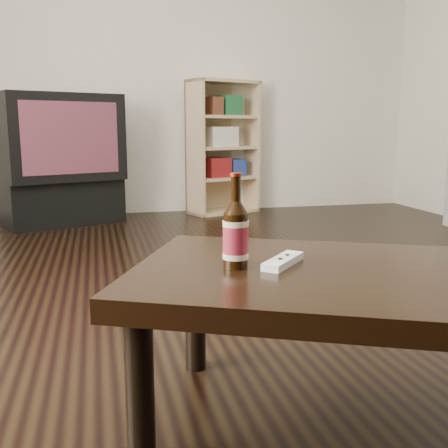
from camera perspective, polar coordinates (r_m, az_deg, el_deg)
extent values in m
cube|color=black|center=(1.99, 1.03, -12.37)|extent=(5.00, 6.00, 0.01)
cube|color=beige|center=(4.84, -8.43, 17.29)|extent=(5.00, 0.02, 2.70)
cube|color=black|center=(4.41, -17.14, 2.33)|extent=(0.99, 0.74, 0.36)
cube|color=black|center=(4.37, -17.51, 8.98)|extent=(1.03, 0.84, 0.67)
cube|color=#A12701|center=(4.11, -16.28, 8.98)|extent=(0.68, 0.27, 0.53)
cube|color=tan|center=(4.57, -3.20, 8.20)|extent=(0.13, 0.28, 1.17)
cube|color=tan|center=(4.92, 2.84, 8.37)|extent=(0.13, 0.28, 1.17)
cube|color=tan|center=(4.75, -0.07, 15.23)|extent=(0.69, 0.50, 0.03)
cube|color=tan|center=(4.80, -0.07, 1.44)|extent=(0.69, 0.50, 0.03)
cube|color=tan|center=(4.85, -0.97, 8.35)|extent=(0.60, 0.26, 1.17)
cube|color=tan|center=(4.76, -0.07, 5.04)|extent=(0.63, 0.46, 0.03)
cube|color=tan|center=(4.74, -0.07, 8.30)|extent=(0.63, 0.46, 0.03)
cube|color=tan|center=(4.74, -0.07, 11.58)|extent=(0.63, 0.46, 0.03)
cube|color=maroon|center=(4.68, -0.85, 6.17)|extent=(0.27, 0.25, 0.17)
cube|color=navy|center=(4.80, 1.12, 6.17)|extent=(0.20, 0.22, 0.15)
cube|color=beige|center=(4.70, -0.40, 9.49)|extent=(0.32, 0.27, 0.17)
cube|color=#1B582C|center=(4.75, 0.51, 12.77)|extent=(0.23, 0.23, 0.17)
cube|color=#562D1D|center=(4.65, -1.24, 12.71)|extent=(0.17, 0.21, 0.15)
cube|color=black|center=(1.34, 14.62, -6.11)|extent=(1.30, 1.07, 0.06)
cylinder|color=black|center=(1.25, -9.14, -17.58)|extent=(0.09, 0.09, 0.37)
cylinder|color=black|center=(1.70, -3.15, -9.78)|extent=(0.09, 0.09, 0.37)
cylinder|color=black|center=(1.31, 1.28, -1.81)|extent=(0.06, 0.06, 0.14)
cylinder|color=maroon|center=(1.31, 1.28, -1.69)|extent=(0.07, 0.07, 0.09)
cylinder|color=beige|center=(1.30, 1.28, 0.09)|extent=(0.07, 0.07, 0.01)
cylinder|color=beige|center=(1.32, 1.27, -3.45)|extent=(0.07, 0.07, 0.01)
cone|color=black|center=(1.29, 1.29, 1.84)|extent=(0.06, 0.06, 0.03)
cylinder|color=black|center=(1.29, 1.30, 3.86)|extent=(0.03, 0.03, 0.06)
cylinder|color=maroon|center=(1.28, 1.31, 5.40)|extent=(0.03, 0.03, 0.01)
cube|color=white|center=(1.36, 6.45, -4.04)|extent=(0.15, 0.16, 0.02)
cylinder|color=black|center=(1.38, 6.92, -3.36)|extent=(0.02, 0.02, 0.00)
cylinder|color=black|center=(1.34, 6.14, -3.79)|extent=(0.02, 0.02, 0.00)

